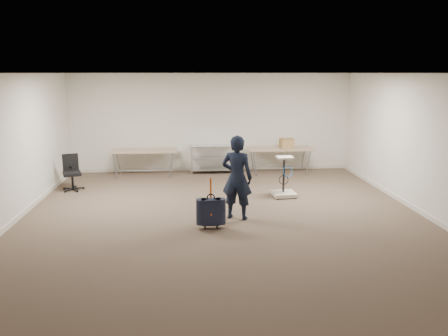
{
  "coord_description": "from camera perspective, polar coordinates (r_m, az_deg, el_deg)",
  "views": [
    {
      "loc": [
        -0.65,
        -8.0,
        2.8
      ],
      "look_at": [
        0.02,
        0.3,
        0.98
      ],
      "focal_mm": 35.0,
      "sensor_mm": 36.0,
      "label": 1
    }
  ],
  "objects": [
    {
      "name": "room_shell",
      "position": [
        9.8,
        -0.63,
        -3.99
      ],
      "size": [
        8.0,
        9.0,
        9.0
      ],
      "color": "silver",
      "rests_on": "ground"
    },
    {
      "name": "ground",
      "position": [
        8.51,
        0.03,
        -6.92
      ],
      "size": [
        9.0,
        9.0,
        0.0
      ],
      "primitive_type": "plane",
      "color": "#4D3F2F",
      "rests_on": "ground"
    },
    {
      "name": "equipment_cart",
      "position": [
        10.17,
        7.85,
        -2.36
      ],
      "size": [
        0.54,
        0.54,
        0.94
      ],
      "color": "silver",
      "rests_on": "ground"
    },
    {
      "name": "office_chair",
      "position": [
        11.26,
        -19.21,
        -1.41
      ],
      "size": [
        0.53,
        0.53,
        0.87
      ],
      "color": "black",
      "rests_on": "ground"
    },
    {
      "name": "folding_table_right",
      "position": [
        12.41,
        7.32,
        2.36
      ],
      "size": [
        1.8,
        0.75,
        0.73
      ],
      "color": "#8E7357",
      "rests_on": "ground"
    },
    {
      "name": "cardboard_box",
      "position": [
        12.45,
        8.18,
        3.25
      ],
      "size": [
        0.4,
        0.33,
        0.27
      ],
      "primitive_type": "cube",
      "rotation": [
        0.0,
        0.0,
        0.17
      ],
      "color": "olive",
      "rests_on": "folding_table_right"
    },
    {
      "name": "suitcase",
      "position": [
        8.01,
        -1.72,
        -5.73
      ],
      "size": [
        0.35,
        0.2,
        0.95
      ],
      "color": "black",
      "rests_on": "ground"
    },
    {
      "name": "wire_shelf",
      "position": [
        12.45,
        -1.54,
        1.38
      ],
      "size": [
        1.22,
        0.47,
        0.8
      ],
      "color": "silver",
      "rests_on": "ground"
    },
    {
      "name": "person",
      "position": [
        8.42,
        1.7,
        -1.26
      ],
      "size": [
        0.7,
        0.58,
        1.65
      ],
      "primitive_type": "imported",
      "rotation": [
        0.0,
        0.0,
        2.77
      ],
      "color": "black",
      "rests_on": "ground"
    },
    {
      "name": "folding_table_left",
      "position": [
        12.21,
        -10.43,
        2.09
      ],
      "size": [
        1.8,
        0.75,
        0.73
      ],
      "color": "#8E7357",
      "rests_on": "ground"
    }
  ]
}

